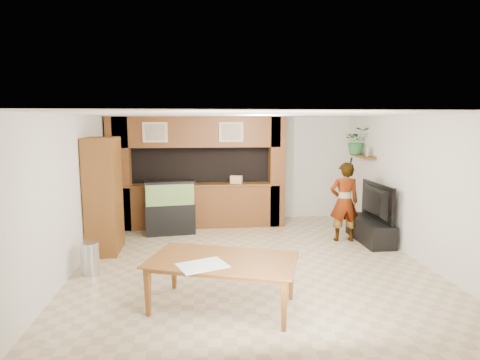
{
  "coord_description": "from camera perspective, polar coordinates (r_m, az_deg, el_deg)",
  "views": [
    {
      "loc": [
        -0.91,
        -6.86,
        2.49
      ],
      "look_at": [
        -0.12,
        0.6,
        1.39
      ],
      "focal_mm": 30.0,
      "sensor_mm": 36.0,
      "label": 1
    }
  ],
  "objects": [
    {
      "name": "dining_table",
      "position": [
        5.52,
        -2.58,
        -14.62
      ],
      "size": [
        2.19,
        1.65,
        0.68
      ],
      "primitive_type": "imported",
      "rotation": [
        0.0,
        0.0,
        -0.32
      ],
      "color": "brown",
      "rests_on": "floor"
    },
    {
      "name": "partition",
      "position": [
        9.57,
        -6.22,
        1.22
      ],
      "size": [
        4.2,
        0.99,
        2.6
      ],
      "color": "brown",
      "rests_on": "floor"
    },
    {
      "name": "newspaper_a",
      "position": [
        5.2,
        -5.37,
        -12.0
      ],
      "size": [
        0.71,
        0.62,
        0.01
      ],
      "primitive_type": "cube",
      "rotation": [
        0.0,
        0.0,
        0.38
      ],
      "color": "silver",
      "rests_on": "dining_table"
    },
    {
      "name": "floor",
      "position": [
        7.35,
        1.47,
        -11.46
      ],
      "size": [
        6.5,
        6.5,
        0.0
      ],
      "primitive_type": "plane",
      "color": "tan",
      "rests_on": "ground"
    },
    {
      "name": "person",
      "position": [
        8.62,
        14.6,
        -3.05
      ],
      "size": [
        0.63,
        0.44,
        1.66
      ],
      "primitive_type": "imported",
      "rotation": [
        0.0,
        0.0,
        3.07
      ],
      "color": "#90794F",
      "rests_on": "floor"
    },
    {
      "name": "wall_right",
      "position": [
        7.99,
        23.38,
        -0.93
      ],
      "size": [
        0.0,
        6.5,
        6.5
      ],
      "primitive_type": "plane",
      "rotation": [
        1.57,
        0.0,
        -1.57
      ],
      "color": "beige",
      "rests_on": "floor"
    },
    {
      "name": "ceiling",
      "position": [
        6.92,
        1.56,
        9.24
      ],
      "size": [
        6.5,
        6.5,
        0.0
      ],
      "primitive_type": "plane",
      "color": "white",
      "rests_on": "wall_back"
    },
    {
      "name": "wall_left",
      "position": [
        7.27,
        -22.65,
        -1.75
      ],
      "size": [
        0.0,
        6.5,
        6.5
      ],
      "primitive_type": "plane",
      "rotation": [
        1.57,
        0.0,
        1.57
      ],
      "color": "beige",
      "rests_on": "floor"
    },
    {
      "name": "trash_can",
      "position": [
        7.11,
        -20.55,
        -10.41
      ],
      "size": [
        0.3,
        0.3,
        0.54
      ],
      "primitive_type": "cylinder",
      "color": "#B2B2B7",
      "rests_on": "floor"
    },
    {
      "name": "potted_plant",
      "position": [
        9.86,
        16.29,
        5.36
      ],
      "size": [
        0.67,
        0.62,
        0.63
      ],
      "primitive_type": "imported",
      "rotation": [
        0.0,
        0.0,
        -0.25
      ],
      "color": "#2C6E34",
      "rests_on": "wall_shelf"
    },
    {
      "name": "pantry_cabinet",
      "position": [
        8.04,
        -18.81,
        -2.09
      ],
      "size": [
        0.55,
        0.9,
        2.2
      ],
      "primitive_type": "cube",
      "color": "brown",
      "rests_on": "floor"
    },
    {
      "name": "wall_clock",
      "position": [
        8.14,
        -20.67,
        3.64
      ],
      "size": [
        0.05,
        0.25,
        0.25
      ],
      "color": "black",
      "rests_on": "wall_left"
    },
    {
      "name": "microphone",
      "position": [
        8.36,
        15.53,
        2.63
      ],
      "size": [
        0.03,
        0.1,
        0.15
      ],
      "primitive_type": "cylinder",
      "rotation": [
        0.44,
        0.0,
        0.0
      ],
      "color": "black",
      "rests_on": "person"
    },
    {
      "name": "wall_shelf",
      "position": [
        9.61,
        17.05,
        3.26
      ],
      "size": [
        0.25,
        0.9,
        0.04
      ],
      "primitive_type": "cube",
      "color": "brown",
      "rests_on": "wall_right"
    },
    {
      "name": "wall_back",
      "position": [
        10.22,
        -0.88,
        1.65
      ],
      "size": [
        6.0,
        0.0,
        6.0
      ],
      "primitive_type": "plane",
      "rotation": [
        1.57,
        0.0,
        0.0
      ],
      "color": "beige",
      "rests_on": "floor"
    },
    {
      "name": "television",
      "position": [
        8.73,
        18.18,
        -2.92
      ],
      "size": [
        0.21,
        1.32,
        0.76
      ],
      "primitive_type": "imported",
      "rotation": [
        0.0,
        0.0,
        1.6
      ],
      "color": "black",
      "rests_on": "tv_stand"
    },
    {
      "name": "counter_box",
      "position": [
        9.45,
        -0.52,
        0.07
      ],
      "size": [
        0.31,
        0.25,
        0.18
      ],
      "primitive_type": "cube",
      "rotation": [
        0.0,
        0.0,
        -0.27
      ],
      "color": "tan",
      "rests_on": "partition"
    },
    {
      "name": "photo_frame",
      "position": [
        9.41,
        17.6,
        3.87
      ],
      "size": [
        0.06,
        0.16,
        0.2
      ],
      "primitive_type": "cube",
      "rotation": [
        0.0,
        0.0,
        -0.21
      ],
      "color": "tan",
      "rests_on": "wall_shelf"
    },
    {
      "name": "tv_stand",
      "position": [
        8.87,
        18.0,
        -6.82
      ],
      "size": [
        0.52,
        1.4,
        0.47
      ],
      "primitive_type": "cube",
      "color": "black",
      "rests_on": "floor"
    },
    {
      "name": "aquarium",
      "position": [
        9.03,
        -9.92,
        -3.95
      ],
      "size": [
        1.08,
        0.41,
        1.2
      ],
      "rotation": [
        0.0,
        0.0,
        0.12
      ],
      "color": "black",
      "rests_on": "floor"
    }
  ]
}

